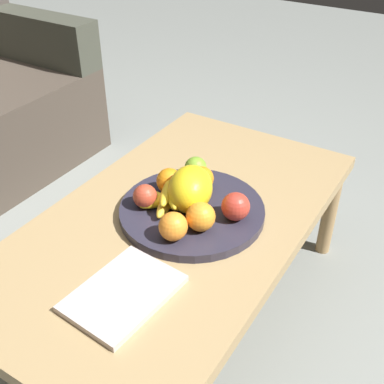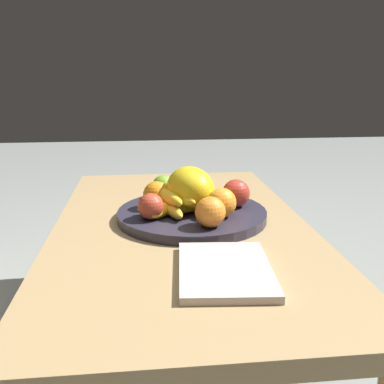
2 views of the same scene
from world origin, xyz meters
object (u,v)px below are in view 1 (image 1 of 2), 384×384
(orange_right, at_px, (169,181))
(apple_right, at_px, (196,168))
(apple_front, at_px, (145,196))
(apple_left, at_px, (236,206))
(orange_front, at_px, (201,217))
(melon_large_front, at_px, (190,189))
(banana_bunch, at_px, (168,197))
(coffee_table, at_px, (176,228))
(magazine, at_px, (123,293))
(orange_back, at_px, (202,179))
(orange_left, at_px, (173,226))
(fruit_bowl, at_px, (192,211))

(orange_right, xyz_separation_m, apple_right, (0.10, -0.02, -0.00))
(apple_front, distance_m, apple_left, 0.25)
(orange_front, xyz_separation_m, orange_right, (0.10, 0.16, -0.00))
(melon_large_front, xyz_separation_m, banana_bunch, (-0.03, 0.06, -0.03))
(coffee_table, height_order, magazine, magazine)
(orange_front, bearing_deg, apple_front, 88.56)
(coffee_table, bearing_deg, magazine, -168.98)
(coffee_table, bearing_deg, orange_back, -3.58)
(orange_back, xyz_separation_m, magazine, (-0.43, -0.05, -0.05))
(orange_right, distance_m, apple_left, 0.22)
(melon_large_front, relative_size, orange_left, 2.09)
(banana_bunch, bearing_deg, orange_right, 29.58)
(apple_right, xyz_separation_m, banana_bunch, (-0.16, -0.01, -0.01))
(orange_back, distance_m, apple_front, 0.18)
(melon_large_front, height_order, orange_right, melon_large_front)
(melon_large_front, distance_m, orange_back, 0.10)
(apple_right, bearing_deg, melon_large_front, -154.06)
(orange_front, relative_size, apple_front, 1.15)
(melon_large_front, height_order, orange_front, melon_large_front)
(banana_bunch, bearing_deg, coffee_table, -103.07)
(orange_right, bearing_deg, coffee_table, -135.57)
(melon_large_front, xyz_separation_m, orange_front, (-0.07, -0.07, -0.02))
(orange_back, relative_size, banana_bunch, 0.42)
(orange_left, relative_size, apple_left, 0.97)
(coffee_table, xyz_separation_m, fruit_bowl, (0.03, -0.03, 0.05))
(coffee_table, height_order, apple_right, apple_right)
(coffee_table, relative_size, orange_back, 16.60)
(orange_right, distance_m, apple_front, 0.09)
(apple_right, distance_m, magazine, 0.49)
(orange_right, distance_m, orange_back, 0.09)
(melon_large_front, xyz_separation_m, apple_front, (-0.06, 0.11, -0.03))
(orange_left, xyz_separation_m, orange_back, (0.23, 0.05, -0.00))
(orange_front, bearing_deg, magazine, 171.73)
(apple_left, bearing_deg, orange_left, 148.59)
(orange_left, bearing_deg, apple_left, -31.41)
(apple_front, bearing_deg, orange_back, -29.58)
(orange_right, bearing_deg, apple_front, 169.07)
(orange_front, distance_m, banana_bunch, 0.14)
(melon_large_front, height_order, orange_back, melon_large_front)
(fruit_bowl, height_order, apple_left, apple_left)
(apple_front, height_order, apple_right, same)
(coffee_table, bearing_deg, apple_front, 110.06)
(orange_left, relative_size, apple_right, 1.11)
(orange_front, distance_m, magazine, 0.28)
(apple_right, relative_size, magazine, 0.27)
(fruit_bowl, distance_m, apple_left, 0.13)
(magazine, bearing_deg, apple_left, -10.21)
(apple_right, bearing_deg, fruit_bowl, -152.31)
(coffee_table, relative_size, apple_left, 15.32)
(apple_right, bearing_deg, orange_right, 167.66)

